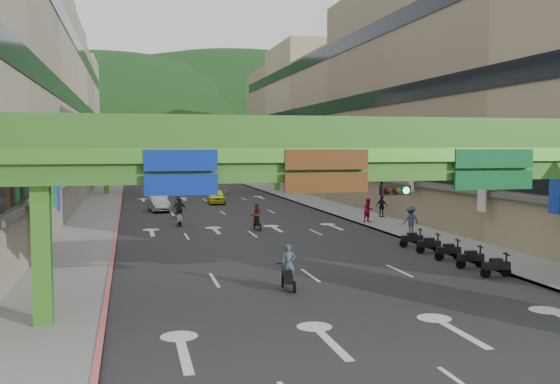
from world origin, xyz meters
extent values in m
plane|color=black|center=(0.00, 0.00, 0.00)|extent=(320.00, 320.00, 0.00)
cube|color=#28282B|center=(0.00, 50.00, 0.01)|extent=(18.00, 140.00, 0.02)
cube|color=gray|center=(-11.00, 50.00, 0.07)|extent=(4.00, 140.00, 0.15)
cube|color=gray|center=(11.00, 50.00, 0.07)|extent=(4.00, 140.00, 0.15)
cube|color=#CC5959|center=(-9.10, 50.00, 0.09)|extent=(0.20, 140.00, 0.18)
cube|color=gray|center=(9.10, 50.00, 0.09)|extent=(0.20, 140.00, 0.18)
cube|color=#9E937F|center=(-19.00, 50.00, 9.50)|extent=(12.00, 95.00, 19.00)
cube|color=black|center=(-12.95, 50.00, 4.20)|extent=(0.08, 90.25, 1.40)
cube|color=black|center=(-12.95, 50.00, 10.20)|extent=(0.08, 90.25, 1.40)
cube|color=black|center=(-12.95, 50.00, 16.20)|extent=(0.08, 90.25, 1.40)
cube|color=gray|center=(19.00, 50.00, 9.50)|extent=(12.00, 95.00, 19.00)
cube|color=black|center=(12.95, 50.00, 4.20)|extent=(0.08, 90.25, 1.40)
cube|color=black|center=(12.95, 50.00, 10.20)|extent=(0.08, 90.25, 1.40)
cube|color=black|center=(12.95, 50.00, 16.20)|extent=(0.08, 90.25, 1.40)
cube|color=#4C9E2D|center=(0.00, 6.00, 5.75)|extent=(28.00, 2.20, 0.50)
cube|color=#387223|center=(0.00, 6.00, 5.15)|extent=(28.00, 1.76, 0.70)
cube|color=#4C9E2D|center=(-11.00, 6.00, 2.40)|extent=(0.60, 0.60, 4.80)
cube|color=#387223|center=(0.00, 4.96, 6.55)|extent=(28.00, 0.12, 1.10)
cube|color=#387223|center=(0.00, 7.04, 6.55)|extent=(28.00, 0.12, 1.10)
cube|color=navy|center=(-6.50, 4.92, 5.15)|extent=(2.40, 0.12, 1.50)
cube|color=#593314|center=(-1.50, 4.92, 5.15)|extent=(3.00, 0.12, 1.50)
cube|color=#0C5926|center=(5.00, 4.92, 5.15)|extent=(3.20, 0.12, 1.50)
cube|color=black|center=(1.00, 4.77, 4.50)|extent=(1.10, 0.28, 0.35)
cube|color=#4C9E2D|center=(0.00, 65.00, 5.75)|extent=(28.00, 2.20, 0.50)
cube|color=#387223|center=(0.00, 65.00, 5.15)|extent=(28.00, 1.76, 0.70)
cube|color=#4C9E2D|center=(-11.00, 65.00, 2.40)|extent=(0.60, 0.60, 4.80)
cube|color=#4C9E2D|center=(11.00, 65.00, 2.40)|extent=(0.60, 0.60, 4.80)
cube|color=#387223|center=(0.00, 63.96, 6.55)|extent=(28.00, 0.12, 1.10)
cube|color=#387223|center=(0.00, 66.04, 6.55)|extent=(28.00, 0.12, 1.10)
ellipsoid|color=#1C4419|center=(-15.00, 160.00, 0.00)|extent=(168.00, 140.00, 112.00)
ellipsoid|color=#1C4419|center=(25.00, 180.00, 0.00)|extent=(208.00, 176.00, 128.00)
cylinder|color=black|center=(0.00, 30.00, 6.20)|extent=(26.00, 0.03, 0.03)
cone|color=red|center=(-12.50, 30.00, 5.95)|extent=(0.36, 0.36, 0.40)
cone|color=gold|center=(-10.23, 30.00, 5.95)|extent=(0.36, 0.36, 0.40)
cone|color=#193FB2|center=(-7.95, 30.00, 5.95)|extent=(0.36, 0.36, 0.40)
cone|color=silver|center=(-5.68, 30.00, 5.95)|extent=(0.36, 0.36, 0.40)
cone|color=#198C33|center=(-3.41, 30.00, 5.95)|extent=(0.36, 0.36, 0.40)
cone|color=orange|center=(-1.14, 30.00, 5.95)|extent=(0.36, 0.36, 0.40)
cone|color=red|center=(1.14, 30.00, 5.95)|extent=(0.36, 0.36, 0.40)
cone|color=gold|center=(3.41, 30.00, 5.95)|extent=(0.36, 0.36, 0.40)
cone|color=#193FB2|center=(5.68, 30.00, 5.95)|extent=(0.36, 0.36, 0.40)
cone|color=silver|center=(7.95, 30.00, 5.95)|extent=(0.36, 0.36, 0.40)
cone|color=#198C33|center=(10.23, 30.00, 5.95)|extent=(0.36, 0.36, 0.40)
cone|color=orange|center=(12.50, 30.00, 5.95)|extent=(0.36, 0.36, 0.40)
cube|color=black|center=(-1.71, 9.40, 0.55)|extent=(0.62, 1.34, 0.35)
cube|color=black|center=(-1.71, 9.40, 0.80)|extent=(0.41, 0.60, 0.18)
cube|color=black|center=(-1.83, 9.94, 1.05)|extent=(0.55, 0.18, 0.06)
cylinder|color=black|center=(-1.83, 9.94, 0.25)|extent=(0.20, 0.51, 0.50)
cylinder|color=black|center=(-1.60, 8.87, 0.25)|extent=(0.20, 0.51, 0.50)
imported|color=#435460|center=(-1.71, 9.40, 1.15)|extent=(0.65, 0.50, 1.60)
cube|color=black|center=(0.74, 28.04, 0.55)|extent=(0.61, 1.34, 0.35)
cube|color=black|center=(0.74, 28.04, 0.80)|extent=(0.40, 0.60, 0.18)
cube|color=black|center=(0.63, 28.58, 1.05)|extent=(0.55, 0.17, 0.06)
cylinder|color=black|center=(0.63, 28.58, 0.25)|extent=(0.20, 0.51, 0.50)
cylinder|color=black|center=(0.86, 27.50, 0.25)|extent=(0.20, 0.51, 0.50)
imported|color=brown|center=(0.74, 28.04, 1.15)|extent=(0.89, 0.75, 1.61)
cube|color=#9E9DA7|center=(-4.53, 31.76, 0.55)|extent=(0.40, 1.31, 0.35)
cube|color=#9E9DA7|center=(-4.53, 31.76, 0.80)|extent=(0.32, 0.56, 0.18)
cube|color=#9E9DA7|center=(-4.55, 32.31, 1.05)|extent=(0.55, 0.08, 0.06)
cylinder|color=black|center=(-4.55, 32.31, 0.25)|extent=(0.12, 0.50, 0.50)
cylinder|color=black|center=(-4.51, 31.21, 0.25)|extent=(0.12, 0.50, 0.50)
imported|color=#242B37|center=(-4.53, 31.76, 1.25)|extent=(1.07, 0.48, 1.80)
cube|color=maroon|center=(-4.24, 36.94, 0.55)|extent=(0.45, 1.32, 0.35)
cube|color=maroon|center=(-4.24, 36.94, 0.80)|extent=(0.34, 0.57, 0.18)
cube|color=maroon|center=(-4.20, 37.49, 1.05)|extent=(0.55, 0.10, 0.06)
cylinder|color=black|center=(-4.20, 37.49, 0.25)|extent=(0.14, 0.51, 0.50)
cylinder|color=black|center=(-4.28, 36.39, 0.25)|extent=(0.14, 0.51, 0.50)
imported|color=#3F3E45|center=(-4.24, 36.94, 1.15)|extent=(0.82, 0.57, 1.59)
cube|color=black|center=(8.23, 9.61, 0.55)|extent=(1.32, 0.42, 0.35)
cube|color=black|center=(8.23, 9.61, 0.80)|extent=(0.57, 0.33, 0.18)
cube|color=black|center=(8.78, 9.64, 1.05)|extent=(0.09, 0.55, 0.06)
cylinder|color=black|center=(8.78, 9.64, 0.25)|extent=(0.50, 0.13, 0.50)
cylinder|color=black|center=(7.68, 9.58, 0.25)|extent=(0.50, 0.13, 0.50)
cube|color=black|center=(8.23, 11.81, 0.55)|extent=(1.32, 0.42, 0.35)
cube|color=black|center=(8.23, 11.81, 0.80)|extent=(0.57, 0.33, 0.18)
cube|color=black|center=(8.78, 11.84, 1.05)|extent=(0.09, 0.55, 0.06)
cylinder|color=black|center=(8.78, 11.84, 0.25)|extent=(0.50, 0.13, 0.50)
cylinder|color=black|center=(7.68, 11.78, 0.25)|extent=(0.50, 0.13, 0.50)
cube|color=black|center=(8.23, 14.01, 0.55)|extent=(1.32, 0.42, 0.35)
cube|color=black|center=(8.23, 14.01, 0.80)|extent=(0.57, 0.33, 0.18)
cube|color=black|center=(8.78, 14.04, 1.05)|extent=(0.09, 0.55, 0.06)
cylinder|color=black|center=(8.78, 14.04, 0.25)|extent=(0.50, 0.13, 0.50)
cylinder|color=black|center=(7.68, 13.98, 0.25)|extent=(0.50, 0.13, 0.50)
cube|color=black|center=(8.23, 16.21, 0.55)|extent=(1.32, 0.42, 0.35)
cube|color=black|center=(8.23, 16.21, 0.80)|extent=(0.57, 0.33, 0.18)
cube|color=black|center=(8.78, 16.24, 1.05)|extent=(0.09, 0.55, 0.06)
cylinder|color=black|center=(8.78, 16.24, 0.25)|extent=(0.50, 0.13, 0.50)
cylinder|color=black|center=(7.68, 16.18, 0.25)|extent=(0.50, 0.13, 0.50)
cube|color=black|center=(8.23, 18.41, 0.55)|extent=(1.32, 0.42, 0.35)
cube|color=black|center=(8.23, 18.41, 0.80)|extent=(0.57, 0.33, 0.18)
cube|color=black|center=(8.78, 18.44, 1.05)|extent=(0.09, 0.55, 0.06)
cylinder|color=black|center=(8.78, 18.44, 0.25)|extent=(0.50, 0.13, 0.50)
cylinder|color=black|center=(7.68, 18.38, 0.25)|extent=(0.50, 0.13, 0.50)
imported|color=#B9BCC2|center=(-5.57, 42.81, 0.74)|extent=(2.04, 4.64, 1.48)
imported|color=#EFF52A|center=(0.71, 49.24, 0.75)|extent=(2.23, 4.57, 1.50)
imported|color=#B00533|center=(9.88, 29.55, 0.92)|extent=(1.05, 0.92, 1.84)
imported|color=black|center=(12.20, 32.48, 0.90)|extent=(1.10, 0.58, 1.79)
imported|color=#2C4253|center=(10.15, 22.66, 0.95)|extent=(0.96, 0.69, 1.89)
camera|label=1|loc=(-8.14, -15.65, 6.07)|focal=40.00mm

